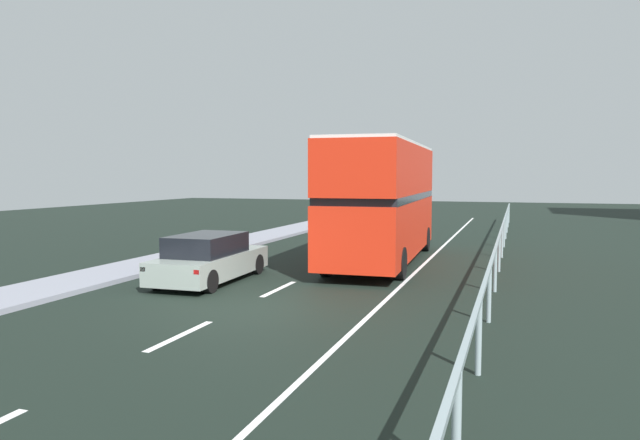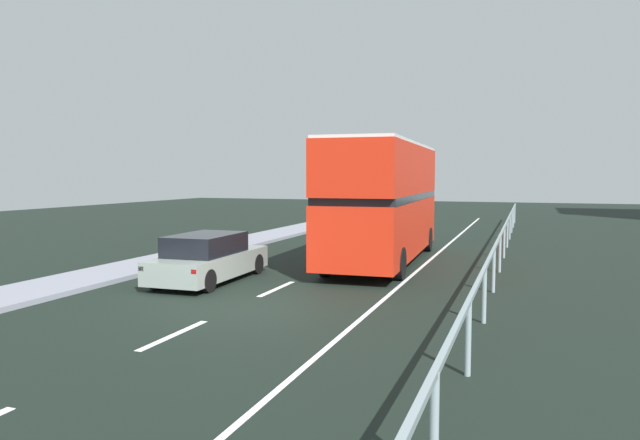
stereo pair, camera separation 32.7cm
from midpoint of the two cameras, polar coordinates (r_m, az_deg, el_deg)
name	(u,v)px [view 2 (the right image)]	position (r m, az deg, el deg)	size (l,w,h in m)	color
ground_plane	(240,307)	(14.47, -7.22, -8.50)	(75.33, 120.00, 0.10)	black
near_sidewalk_kerb	(50,287)	(17.86, -24.43, -6.00)	(2.24, 80.00, 0.14)	gray
lane_paint_markings	(394,262)	(21.60, 7.66, -4.08)	(3.29, 46.00, 0.01)	silver
bridge_side_railing	(502,237)	(21.68, 17.85, -1.61)	(0.10, 42.00, 1.23)	gray
double_decker_bus_red	(384,199)	(21.27, 6.71, 2.06)	(2.96, 10.14, 4.33)	red
hatchback_car_near	(209,259)	(17.73, -10.35, -3.74)	(1.95, 4.63, 1.44)	gray
sedan_car_ahead	(376,219)	(33.82, 5.79, 0.10)	(2.01, 4.30, 1.37)	#222834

